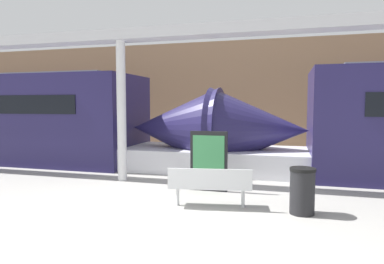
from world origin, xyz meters
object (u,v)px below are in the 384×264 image
bench_near (210,184)px  support_column_near (121,112)px  poster_board (209,161)px  trash_bin (302,191)px

bench_near → support_column_near: (-2.89, 1.83, 1.41)m
poster_board → support_column_near: support_column_near is taller
trash_bin → poster_board: bearing=149.8°
trash_bin → poster_board: (-2.11, 1.23, 0.29)m
poster_board → support_column_near: bearing=168.6°
poster_board → trash_bin: bearing=-30.2°
bench_near → poster_board: size_ratio=1.19×
trash_bin → support_column_near: (-4.68, 1.75, 1.45)m
bench_near → trash_bin: (1.79, 0.09, -0.04)m
bench_near → support_column_near: support_column_near is taller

